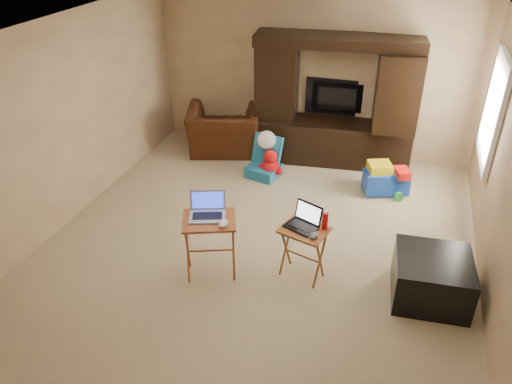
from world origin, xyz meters
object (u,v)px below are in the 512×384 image
(water_bottle, at_px, (325,221))
(laptop_right, at_px, (301,218))
(entertainment_center, at_px, (334,102))
(plush_toy, at_px, (270,164))
(mouse_left, at_px, (223,224))
(television, at_px, (337,99))
(child_rocker, at_px, (264,158))
(recliner, at_px, (224,130))
(ottoman, at_px, (431,278))
(tray_table_right, at_px, (303,253))
(laptop_left, at_px, (207,208))
(push_toy, at_px, (386,178))
(tray_table_left, at_px, (211,247))
(mouse_right, at_px, (314,236))

(water_bottle, bearing_deg, laptop_right, -165.96)
(entertainment_center, height_order, water_bottle, entertainment_center)
(plush_toy, height_order, mouse_left, mouse_left)
(television, xyz_separation_m, child_rocker, (-0.85, -1.06, -0.64))
(recliner, bearing_deg, television, 176.96)
(mouse_left, bearing_deg, ottoman, 11.03)
(tray_table_right, height_order, laptop_left, laptop_left)
(laptop_left, bearing_deg, entertainment_center, 57.15)
(plush_toy, distance_m, water_bottle, 2.37)
(entertainment_center, relative_size, tray_table_right, 3.87)
(recliner, distance_m, plush_toy, 1.18)
(push_toy, bearing_deg, tray_table_left, -146.06)
(recliner, height_order, push_toy, recliner)
(push_toy, xyz_separation_m, ottoman, (0.64, -2.05, 0.01))
(child_rocker, distance_m, ottoman, 3.15)
(ottoman, bearing_deg, television, 117.14)
(plush_toy, relative_size, laptop_right, 1.38)
(television, relative_size, water_bottle, 5.22)
(recliner, xyz_separation_m, tray_table_right, (1.95, -2.72, -0.06))
(laptop_left, bearing_deg, push_toy, 35.06)
(television, distance_m, mouse_left, 3.53)
(television, relative_size, child_rocker, 1.67)
(push_toy, xyz_separation_m, water_bottle, (-0.51, -2.05, 0.48))
(entertainment_center, bearing_deg, television, 83.25)
(tray_table_left, xyz_separation_m, laptop_right, (0.92, 0.29, 0.38))
(television, xyz_separation_m, plush_toy, (-0.75, -1.07, -0.72))
(mouse_left, bearing_deg, plush_toy, 94.77)
(ottoman, height_order, mouse_left, mouse_left)
(child_rocker, distance_m, tray_table_left, 2.36)
(ottoman, bearing_deg, water_bottle, 179.69)
(laptop_left, height_order, mouse_left, laptop_left)
(laptop_left, height_order, water_bottle, laptop_left)
(tray_table_left, bearing_deg, child_rocker, 71.05)
(child_rocker, bearing_deg, tray_table_left, -74.49)
(ottoman, bearing_deg, tray_table_right, -176.86)
(ottoman, distance_m, tray_table_right, 1.35)
(ottoman, bearing_deg, laptop_right, -177.77)
(entertainment_center, height_order, tray_table_left, entertainment_center)
(recliner, bearing_deg, entertainment_center, 169.41)
(entertainment_center, distance_m, water_bottle, 2.88)
(entertainment_center, distance_m, laptop_right, 2.91)
(plush_toy, height_order, laptop_right, laptop_right)
(television, xyz_separation_m, mouse_left, (-0.54, -3.49, -0.19))
(recliner, xyz_separation_m, plush_toy, (0.98, -0.64, -0.14))
(tray_table_right, xyz_separation_m, laptop_left, (-0.99, -0.24, 0.53))
(plush_toy, relative_size, tray_table_right, 0.72)
(mouse_left, distance_m, water_bottle, 1.06)
(entertainment_center, xyz_separation_m, mouse_left, (-0.54, -3.25, -0.23))
(child_rocker, height_order, mouse_right, mouse_right)
(recliner, distance_m, tray_table_right, 3.35)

